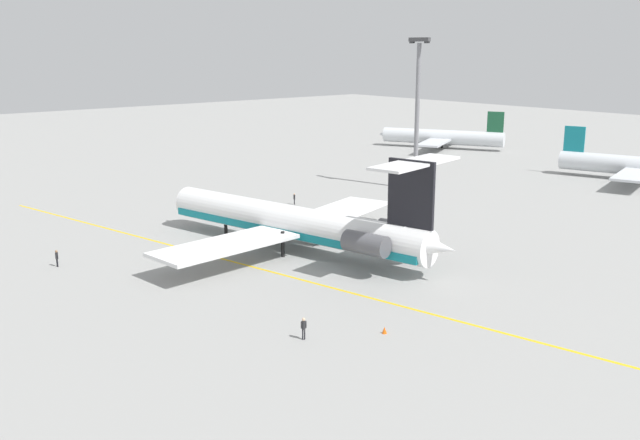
% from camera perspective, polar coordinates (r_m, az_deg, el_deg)
% --- Properties ---
extents(ground, '(382.46, 382.46, 0.00)m').
position_cam_1_polar(ground, '(77.75, -5.03, -2.79)').
color(ground, gray).
extents(main_jetliner, '(39.46, 35.13, 11.56)m').
position_cam_1_polar(main_jetliner, '(78.16, -1.60, -0.26)').
color(main_jetliner, white).
rests_on(main_jetliner, ground).
extents(airliner_far_left, '(26.63, 26.94, 8.49)m').
position_cam_1_polar(airliner_far_left, '(161.49, 9.53, 6.60)').
color(airliner_far_left, silver).
rests_on(airliner_far_left, ground).
extents(ground_crew_near_nose, '(0.41, 0.26, 1.66)m').
position_cam_1_polar(ground_crew_near_nose, '(101.81, -2.07, 1.83)').
color(ground_crew_near_nose, black).
rests_on(ground_crew_near_nose, ground).
extents(ground_crew_near_tail, '(0.29, 0.42, 1.80)m').
position_cam_1_polar(ground_crew_near_tail, '(55.30, -1.32, -8.48)').
color(ground_crew_near_tail, black).
rests_on(ground_crew_near_tail, ground).
extents(ground_crew_portside, '(0.45, 0.29, 1.79)m').
position_cam_1_polar(ground_crew_portside, '(77.82, -20.37, -2.74)').
color(ground_crew_portside, black).
rests_on(ground_crew_portside, ground).
extents(safety_cone_nose, '(0.40, 0.40, 0.55)m').
position_cam_1_polar(safety_cone_nose, '(56.97, 5.19, -8.79)').
color(safety_cone_nose, '#EA590F').
rests_on(safety_cone_nose, ground).
extents(taxiway_centreline, '(85.84, 16.80, 0.01)m').
position_cam_1_polar(taxiway_centreline, '(75.36, -6.86, -3.37)').
color(taxiway_centreline, gold).
rests_on(taxiway_centreline, ground).
extents(light_mast, '(4.00, 0.70, 23.41)m').
position_cam_1_polar(light_mast, '(112.55, 7.82, 8.95)').
color(light_mast, slate).
rests_on(light_mast, ground).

